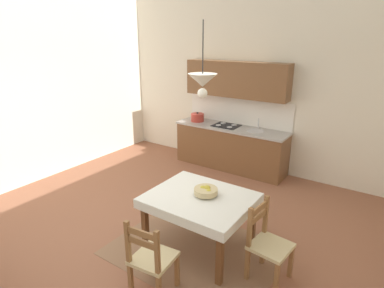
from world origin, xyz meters
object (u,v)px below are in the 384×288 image
(kitchen_cabinetry, at_px, (232,128))
(pendant_lamp, at_px, (203,81))
(dining_chair_camera_side, at_px, (151,259))
(dining_chair_window_side, at_px, (267,244))
(dining_table, at_px, (200,205))
(fruit_bowl, at_px, (206,191))

(kitchen_cabinetry, distance_m, pendant_lamp, 3.26)
(dining_chair_camera_side, bearing_deg, dining_chair_window_side, 45.80)
(dining_table, relative_size, dining_chair_camera_side, 1.38)
(dining_chair_window_side, distance_m, fruit_bowl, 0.96)
(dining_chair_camera_side, relative_size, pendant_lamp, 1.16)
(dining_chair_window_side, height_order, fruit_bowl, dining_chair_window_side)
(dining_chair_camera_side, relative_size, fruit_bowl, 3.10)
(dining_table, distance_m, dining_chair_window_side, 0.95)
(kitchen_cabinetry, relative_size, pendant_lamp, 2.95)
(dining_table, height_order, pendant_lamp, pendant_lamp)
(dining_chair_camera_side, xyz_separation_m, dining_chair_window_side, (0.91, 0.94, 0.00))
(dining_chair_window_side, xyz_separation_m, fruit_bowl, (-0.89, 0.09, 0.37))
(kitchen_cabinetry, relative_size, dining_chair_window_side, 2.56)
(dining_chair_camera_side, relative_size, dining_chair_window_side, 1.00)
(dining_table, bearing_deg, dining_chair_camera_side, -88.80)
(fruit_bowl, relative_size, pendant_lamp, 0.37)
(dining_table, height_order, dining_chair_camera_side, dining_chair_camera_side)
(dining_chair_camera_side, height_order, dining_chair_window_side, same)
(dining_chair_window_side, bearing_deg, fruit_bowl, 173.91)
(dining_chair_window_side, bearing_deg, dining_chair_camera_side, -134.20)
(dining_table, xyz_separation_m, dining_chair_camera_side, (0.02, -0.97, -0.19))
(fruit_bowl, distance_m, pendant_lamp, 1.41)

